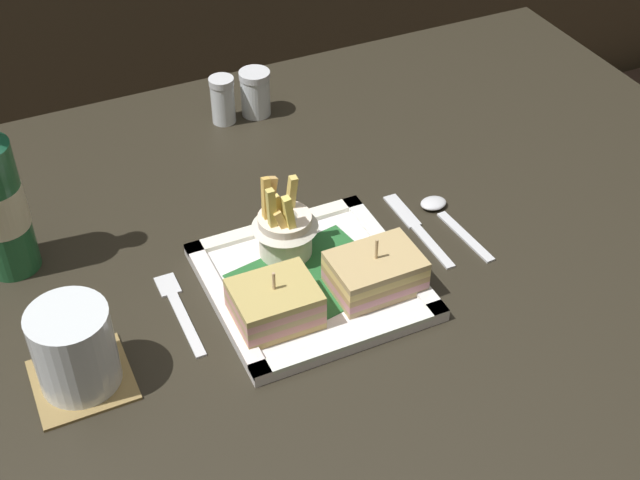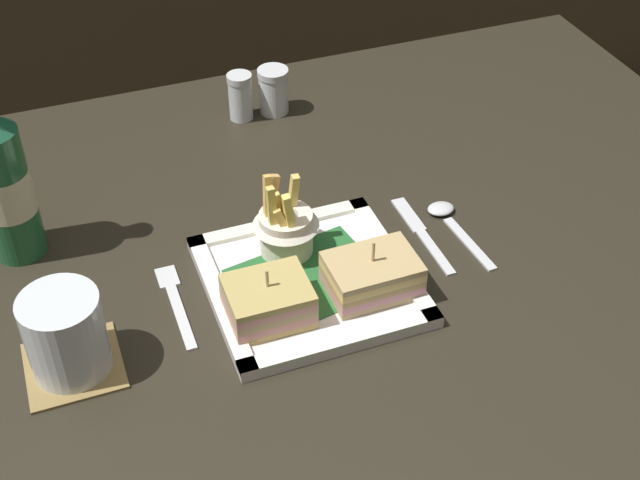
{
  "view_description": "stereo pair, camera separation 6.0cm",
  "coord_description": "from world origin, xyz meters",
  "px_view_note": "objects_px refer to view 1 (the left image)",
  "views": [
    {
      "loc": [
        -0.35,
        -0.74,
        1.44
      ],
      "look_at": [
        -0.02,
        -0.03,
        0.78
      ],
      "focal_mm": 49.16,
      "sensor_mm": 36.0,
      "label": 1
    },
    {
      "loc": [
        -0.3,
        -0.76,
        1.44
      ],
      "look_at": [
        -0.02,
        -0.03,
        0.78
      ],
      "focal_mm": 49.16,
      "sensor_mm": 36.0,
      "label": 2
    }
  ],
  "objects_px": {
    "square_plate": "(311,282)",
    "sandwich_half_left": "(275,304)",
    "fries_cup": "(284,226)",
    "dining_table": "(328,308)",
    "sandwich_half_right": "(375,272)",
    "knife": "(416,227)",
    "pepper_shaker": "(255,95)",
    "fork": "(179,308)",
    "spoon": "(442,212)",
    "water_glass": "(75,353)",
    "salt_shaker": "(223,103)"
  },
  "relations": [
    {
      "from": "dining_table",
      "to": "sandwich_half_left",
      "type": "height_order",
      "value": "sandwich_half_left"
    },
    {
      "from": "salt_shaker",
      "to": "pepper_shaker",
      "type": "height_order",
      "value": "salt_shaker"
    },
    {
      "from": "dining_table",
      "to": "sandwich_half_left",
      "type": "distance_m",
      "value": 0.2
    },
    {
      "from": "water_glass",
      "to": "spoon",
      "type": "relative_size",
      "value": 0.68
    },
    {
      "from": "sandwich_half_left",
      "to": "pepper_shaker",
      "type": "bearing_deg",
      "value": 71.11
    },
    {
      "from": "fork",
      "to": "knife",
      "type": "height_order",
      "value": "same"
    },
    {
      "from": "square_plate",
      "to": "pepper_shaker",
      "type": "relative_size",
      "value": 3.34
    },
    {
      "from": "square_plate",
      "to": "fries_cup",
      "type": "relative_size",
      "value": 2.21
    },
    {
      "from": "sandwich_half_right",
      "to": "water_glass",
      "type": "height_order",
      "value": "water_glass"
    },
    {
      "from": "square_plate",
      "to": "sandwich_half_left",
      "type": "relative_size",
      "value": 2.55
    },
    {
      "from": "knife",
      "to": "fries_cup",
      "type": "bearing_deg",
      "value": 174.9
    },
    {
      "from": "fork",
      "to": "spoon",
      "type": "bearing_deg",
      "value": 3.61
    },
    {
      "from": "fries_cup",
      "to": "fork",
      "type": "bearing_deg",
      "value": -168.14
    },
    {
      "from": "fries_cup",
      "to": "spoon",
      "type": "height_order",
      "value": "fries_cup"
    },
    {
      "from": "fries_cup",
      "to": "sandwich_half_right",
      "type": "bearing_deg",
      "value": -54.62
    },
    {
      "from": "fork",
      "to": "spoon",
      "type": "height_order",
      "value": "spoon"
    },
    {
      "from": "knife",
      "to": "spoon",
      "type": "xyz_separation_m",
      "value": [
        0.04,
        0.01,
        0.0
      ]
    },
    {
      "from": "square_plate",
      "to": "knife",
      "type": "distance_m",
      "value": 0.17
    },
    {
      "from": "spoon",
      "to": "pepper_shaker",
      "type": "xyz_separation_m",
      "value": [
        -0.13,
        0.33,
        0.03
      ]
    },
    {
      "from": "knife",
      "to": "pepper_shaker",
      "type": "height_order",
      "value": "pepper_shaker"
    },
    {
      "from": "water_glass",
      "to": "salt_shaker",
      "type": "xyz_separation_m",
      "value": [
        0.31,
        0.41,
        -0.01
      ]
    },
    {
      "from": "water_glass",
      "to": "pepper_shaker",
      "type": "bearing_deg",
      "value": 48.96
    },
    {
      "from": "dining_table",
      "to": "spoon",
      "type": "relative_size",
      "value": 8.88
    },
    {
      "from": "sandwich_half_left",
      "to": "spoon",
      "type": "distance_m",
      "value": 0.29
    },
    {
      "from": "dining_table",
      "to": "knife",
      "type": "bearing_deg",
      "value": -6.97
    },
    {
      "from": "dining_table",
      "to": "water_glass",
      "type": "distance_m",
      "value": 0.37
    },
    {
      "from": "sandwich_half_right",
      "to": "water_glass",
      "type": "bearing_deg",
      "value": 178.54
    },
    {
      "from": "square_plate",
      "to": "sandwich_half_left",
      "type": "height_order",
      "value": "sandwich_half_left"
    },
    {
      "from": "knife",
      "to": "pepper_shaker",
      "type": "xyz_separation_m",
      "value": [
        -0.08,
        0.34,
        0.03
      ]
    },
    {
      "from": "fork",
      "to": "pepper_shaker",
      "type": "distance_m",
      "value": 0.42
    },
    {
      "from": "knife",
      "to": "dining_table",
      "type": "bearing_deg",
      "value": 173.03
    },
    {
      "from": "fries_cup",
      "to": "water_glass",
      "type": "xyz_separation_m",
      "value": [
        -0.27,
        -0.09,
        -0.01
      ]
    },
    {
      "from": "square_plate",
      "to": "water_glass",
      "type": "xyz_separation_m",
      "value": [
        -0.28,
        -0.03,
        0.04
      ]
    },
    {
      "from": "dining_table",
      "to": "square_plate",
      "type": "distance_m",
      "value": 0.14
    },
    {
      "from": "sandwich_half_left",
      "to": "sandwich_half_right",
      "type": "distance_m",
      "value": 0.12
    },
    {
      "from": "sandwich_half_right",
      "to": "pepper_shaker",
      "type": "relative_size",
      "value": 1.47
    },
    {
      "from": "sandwich_half_right",
      "to": "water_glass",
      "type": "relative_size",
      "value": 1.09
    },
    {
      "from": "square_plate",
      "to": "sandwich_half_left",
      "type": "xyz_separation_m",
      "value": [
        -0.06,
        -0.04,
        0.03
      ]
    },
    {
      "from": "fork",
      "to": "salt_shaker",
      "type": "distance_m",
      "value": 0.4
    },
    {
      "from": "fork",
      "to": "salt_shaker",
      "type": "relative_size",
      "value": 1.97
    },
    {
      "from": "salt_shaker",
      "to": "fork",
      "type": "bearing_deg",
      "value": -117.56
    },
    {
      "from": "square_plate",
      "to": "fries_cup",
      "type": "height_order",
      "value": "fries_cup"
    },
    {
      "from": "sandwich_half_left",
      "to": "knife",
      "type": "relative_size",
      "value": 0.59
    },
    {
      "from": "spoon",
      "to": "pepper_shaker",
      "type": "height_order",
      "value": "pepper_shaker"
    },
    {
      "from": "sandwich_half_right",
      "to": "salt_shaker",
      "type": "height_order",
      "value": "sandwich_half_right"
    },
    {
      "from": "fries_cup",
      "to": "spoon",
      "type": "relative_size",
      "value": 0.76
    },
    {
      "from": "spoon",
      "to": "dining_table",
      "type": "bearing_deg",
      "value": 177.74
    },
    {
      "from": "dining_table",
      "to": "water_glass",
      "type": "height_order",
      "value": "water_glass"
    },
    {
      "from": "fork",
      "to": "spoon",
      "type": "relative_size",
      "value": 1.02
    },
    {
      "from": "pepper_shaker",
      "to": "water_glass",
      "type": "bearing_deg",
      "value": -131.04
    }
  ]
}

